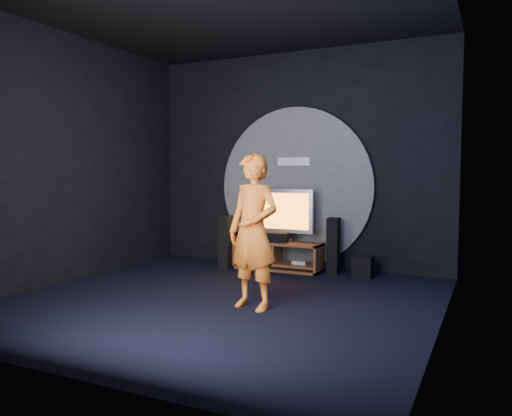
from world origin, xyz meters
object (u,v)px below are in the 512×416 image
at_px(media_console, 278,258).
at_px(tower_speaker_left, 226,242).
at_px(tv, 280,213).
at_px(player, 253,231).
at_px(tower_speaker_right, 333,246).
at_px(subwoofer, 363,267).

bearing_deg(media_console, tower_speaker_left, -159.23).
xyz_separation_m(tv, player, (0.64, -2.28, -0.03)).
distance_m(tv, tower_speaker_right, 1.02).
bearing_deg(subwoofer, tower_speaker_right, 173.90).
bearing_deg(tower_speaker_left, subwoofer, 7.94).
relative_size(subwoofer, player, 0.18).
distance_m(tv, subwoofer, 1.56).
xyz_separation_m(subwoofer, player, (-0.72, -2.21, 0.73)).
relative_size(media_console, subwoofer, 4.59).
distance_m(subwoofer, player, 2.44).
relative_size(tower_speaker_left, subwoofer, 2.78).
xyz_separation_m(tv, tower_speaker_right, (0.90, -0.02, -0.48)).
relative_size(media_console, player, 0.81).
xyz_separation_m(tower_speaker_right, subwoofer, (0.47, -0.05, -0.27)).
xyz_separation_m(media_console, player, (0.63, -2.21, 0.69)).
height_order(tower_speaker_left, subwoofer, tower_speaker_left).
distance_m(tv, player, 2.37).
relative_size(tower_speaker_right, player, 0.49).
distance_m(tv, tower_speaker_left, 0.98).
relative_size(tv, tower_speaker_left, 1.30).
bearing_deg(media_console, tv, 95.95).
height_order(media_console, player, player).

